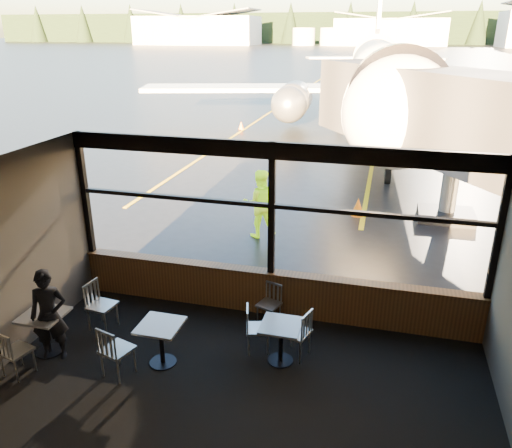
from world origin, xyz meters
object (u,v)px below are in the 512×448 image
at_px(cone_nose, 358,207).
at_px(cone_wing, 241,125).
at_px(chair_near_w, 258,329).
at_px(passenger, 49,315).
at_px(chair_mid_w, 102,306).
at_px(cafe_table_near, 281,343).
at_px(chair_near_e, 296,333).
at_px(cafe_table_left, 47,333).
at_px(ground_crew, 260,204).
at_px(jet_bridge, 449,141).
at_px(cafe_table_mid, 162,344).
at_px(chair_left_s, 16,351).
at_px(chair_mid_s, 117,350).
at_px(chair_near_n, 269,305).
at_px(airliner, 386,32).

height_order(cone_nose, cone_wing, cone_nose).
distance_m(chair_near_w, passenger, 3.59).
relative_size(chair_mid_w, cone_wing, 2.14).
height_order(cafe_table_near, chair_near_e, chair_near_e).
bearing_deg(cafe_table_left, chair_near_w, 15.64).
height_order(chair_near_w, cone_nose, chair_near_w).
bearing_deg(passenger, ground_crew, 48.57).
relative_size(chair_mid_w, ground_crew, 0.51).
bearing_deg(chair_near_e, cone_wing, 36.22).
relative_size(chair_near_e, cone_nose, 1.65).
height_order(ground_crew, cone_nose, ground_crew).
bearing_deg(chair_mid_w, jet_bridge, 143.24).
height_order(cafe_table_mid, chair_near_e, chair_near_e).
height_order(chair_left_s, passenger, passenger).
height_order(cafe_table_left, chair_mid_s, chair_mid_s).
relative_size(cafe_table_left, chair_near_n, 0.95).
xyz_separation_m(airliner, jet_bridge, (2.17, -16.10, -2.68)).
bearing_deg(chair_left_s, jet_bridge, 63.34).
bearing_deg(cone_wing, chair_near_w, -72.95).
distance_m(cafe_table_left, chair_mid_w, 1.09).
relative_size(cafe_table_mid, chair_near_w, 0.88).
bearing_deg(cafe_table_left, cone_wing, 97.09).
relative_size(jet_bridge, chair_mid_w, 12.30).
height_order(airliner, cone_wing, airliner).
height_order(cafe_table_mid, cafe_table_left, cafe_table_left).
distance_m(cafe_table_left, chair_near_n, 4.04).
bearing_deg(jet_bridge, cafe_table_left, -132.36).
xyz_separation_m(cafe_table_near, chair_mid_s, (-2.52, -1.02, 0.11)).
height_order(cafe_table_left, chair_mid_w, chair_mid_w).
distance_m(chair_near_e, chair_mid_w, 3.72).
xyz_separation_m(cafe_table_left, cone_nose, (4.83, 8.51, -0.11)).
bearing_deg(chair_near_w, cone_nose, 155.21).
xyz_separation_m(passenger, cone_wing, (-2.85, 21.45, -0.61)).
relative_size(airliner, chair_mid_s, 36.15).
distance_m(jet_bridge, chair_mid_s, 10.01).
bearing_deg(chair_left_s, cafe_table_mid, 35.70).
height_order(cafe_table_mid, passenger, passenger).
bearing_deg(chair_near_n, chair_near_w, 109.93).
relative_size(airliner, chair_mid_w, 35.72).
xyz_separation_m(jet_bridge, cone_nose, (-2.28, 0.71, -2.31)).
bearing_deg(passenger, jet_bridge, 25.88).
xyz_separation_m(passenger, ground_crew, (2.11, 6.26, 0.11)).
height_order(jet_bridge, cafe_table_near, jet_bridge).
bearing_deg(chair_near_w, chair_near_e, 75.00).
distance_m(chair_near_n, chair_mid_w, 3.17).
bearing_deg(chair_near_w, chair_near_n, 165.74).
xyz_separation_m(cafe_table_left, cone_wing, (-2.66, 21.37, -0.16)).
distance_m(airliner, passenger, 24.85).
bearing_deg(cafe_table_near, cone_nose, 84.17).
relative_size(chair_near_e, ground_crew, 0.49).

